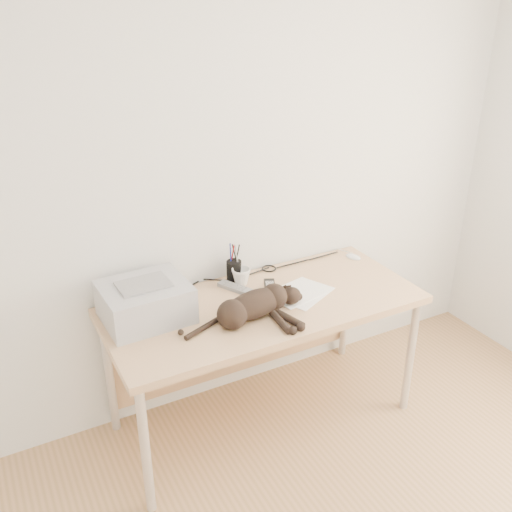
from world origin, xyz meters
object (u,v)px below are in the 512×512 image
pen_cup (234,270)px  mouse (353,255)px  printer (145,302)px  desk (256,317)px  mug (241,277)px  cat (252,307)px

pen_cup → mouse: (0.74, -0.08, -0.04)m
printer → desk: bearing=-4.6°
desk → printer: (-0.57, 0.05, 0.22)m
mug → mouse: mug is taller
cat → mug: (0.11, 0.34, -0.02)m
desk → mug: bearing=97.0°
desk → mug: 0.23m
printer → pen_cup: pen_cup is taller
desk → cat: 0.30m
printer → mug: 0.56m
mouse → printer: bearing=164.8°
cat → mouse: 0.90m
printer → pen_cup: size_ratio=1.98×
desk → pen_cup: size_ratio=7.71×
mug → cat: bearing=-107.8°
mug → mouse: bearing=-1.1°
desk → mouse: (0.71, 0.13, 0.15)m
desk → cat: size_ratio=2.46×
printer → mug: size_ratio=4.09×
cat → mouse: (0.83, 0.32, -0.05)m
mouse → mug: bearing=160.2°
desk → mouse: size_ratio=16.29×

